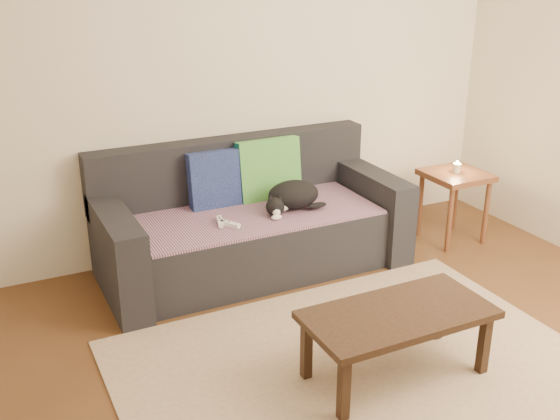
{
  "coord_description": "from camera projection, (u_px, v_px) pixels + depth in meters",
  "views": [
    {
      "loc": [
        -1.68,
        -2.33,
        2.09
      ],
      "look_at": [
        0.05,
        1.2,
        0.55
      ],
      "focal_mm": 42.0,
      "sensor_mm": 36.0,
      "label": 1
    }
  ],
  "objects": [
    {
      "name": "ground",
      "position": [
        373.0,
        385.0,
        3.4
      ],
      "size": [
        4.5,
        4.5,
        0.0
      ],
      "primitive_type": "plane",
      "color": "brown",
      "rests_on": "ground"
    },
    {
      "name": "back_wall",
      "position": [
        223.0,
        75.0,
        4.6
      ],
      "size": [
        4.5,
        0.04,
        2.6
      ],
      "primitive_type": "cube",
      "color": "beige",
      "rests_on": "ground"
    },
    {
      "name": "sofa",
      "position": [
        250.0,
        226.0,
        4.6
      ],
      "size": [
        2.1,
        0.94,
        0.87
      ],
      "color": "#232328",
      "rests_on": "ground"
    },
    {
      "name": "throw_blanket",
      "position": [
        255.0,
        214.0,
        4.48
      ],
      "size": [
        1.66,
        0.74,
        0.02
      ],
      "primitive_type": "cube",
      "color": "#392546",
      "rests_on": "sofa"
    },
    {
      "name": "cushion_navy",
      "position": [
        217.0,
        179.0,
        4.55
      ],
      "size": [
        0.4,
        0.14,
        0.41
      ],
      "primitive_type": "cube",
      "rotation": [
        -0.12,
        0.0,
        0.0
      ],
      "color": "#11174C",
      "rests_on": "throw_blanket"
    },
    {
      "name": "cushion_green",
      "position": [
        268.0,
        171.0,
        4.71
      ],
      "size": [
        0.47,
        0.18,
        0.48
      ],
      "primitive_type": "cube",
      "rotation": [
        -0.13,
        0.0,
        0.0
      ],
      "color": "#0D584D",
      "rests_on": "throw_blanket"
    },
    {
      "name": "cat",
      "position": [
        292.0,
        196.0,
        4.52
      ],
      "size": [
        0.46,
        0.34,
        0.19
      ],
      "rotation": [
        0.0,
        0.0,
        -0.18
      ],
      "color": "black",
      "rests_on": "throw_blanket"
    },
    {
      "name": "wii_remote_a",
      "position": [
        230.0,
        224.0,
        4.24
      ],
      "size": [
        0.1,
        0.15,
        0.03
      ],
      "primitive_type": "cube",
      "rotation": [
        0.0,
        0.0,
        2.08
      ],
      "color": "white",
      "rests_on": "throw_blanket"
    },
    {
      "name": "wii_remote_b",
      "position": [
        220.0,
        222.0,
        4.29
      ],
      "size": [
        0.07,
        0.15,
        0.03
      ],
      "primitive_type": "cube",
      "rotation": [
        0.0,
        0.0,
        1.3
      ],
      "color": "white",
      "rests_on": "throw_blanket"
    },
    {
      "name": "side_table",
      "position": [
        455.0,
        184.0,
        4.99
      ],
      "size": [
        0.44,
        0.44,
        0.55
      ],
      "color": "brown",
      "rests_on": "ground"
    },
    {
      "name": "candle",
      "position": [
        457.0,
        168.0,
        4.94
      ],
      "size": [
        0.06,
        0.06,
        0.09
      ],
      "color": "beige",
      "rests_on": "side_table"
    },
    {
      "name": "rug",
      "position": [
        358.0,
        369.0,
        3.52
      ],
      "size": [
        2.5,
        1.8,
        0.01
      ],
      "primitive_type": "cube",
      "color": "tan",
      "rests_on": "ground"
    },
    {
      "name": "coffee_table",
      "position": [
        398.0,
        320.0,
        3.35
      ],
      "size": [
        0.98,
        0.49,
        0.39
      ],
      "color": "#2F1F12",
      "rests_on": "rug"
    }
  ]
}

